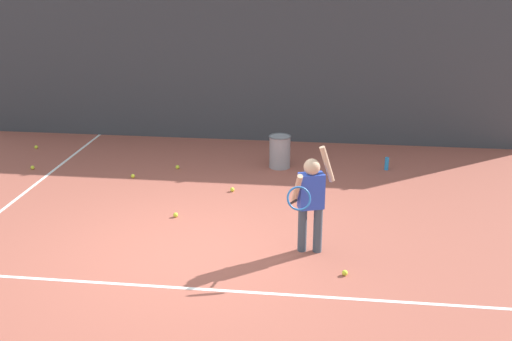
# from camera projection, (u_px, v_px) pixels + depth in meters

# --- Properties ---
(ground_plane) EXTENTS (20.00, 20.00, 0.00)m
(ground_plane) POSITION_uv_depth(u_px,v_px,m) (191.00, 250.00, 7.86)
(ground_plane) COLOR #9E5142
(court_line_baseline) EXTENTS (9.00, 0.05, 0.00)m
(court_line_baseline) POSITION_uv_depth(u_px,v_px,m) (172.00, 287.00, 6.99)
(court_line_baseline) COLOR white
(court_line_baseline) RESTS_ON ground
(court_line_sideline) EXTENTS (0.05, 9.00, 0.00)m
(court_line_sideline) POSITION_uv_depth(u_px,v_px,m) (5.00, 208.00, 9.14)
(court_line_sideline) COLOR white
(court_line_sideline) RESTS_ON ground
(back_fence_windscreen) EXTENTS (10.87, 0.08, 2.99)m
(back_fence_windscreen) POSITION_uv_depth(u_px,v_px,m) (245.00, 64.00, 11.97)
(back_fence_windscreen) COLOR #383D42
(back_fence_windscreen) RESTS_ON ground
(fence_post_1) EXTENTS (0.09, 0.09, 3.14)m
(fence_post_1) POSITION_uv_depth(u_px,v_px,m) (112.00, 57.00, 12.31)
(fence_post_1) COLOR slate
(fence_post_1) RESTS_ON ground
(fence_post_2) EXTENTS (0.09, 0.09, 3.14)m
(fence_post_2) POSITION_uv_depth(u_px,v_px,m) (246.00, 59.00, 12.00)
(fence_post_2) COLOR slate
(fence_post_2) RESTS_ON ground
(fence_post_3) EXTENTS (0.09, 0.09, 3.14)m
(fence_post_3) POSITION_uv_depth(u_px,v_px,m) (387.00, 62.00, 11.69)
(fence_post_3) COLOR slate
(fence_post_3) RESTS_ON ground
(tennis_player) EXTENTS (0.57, 0.74, 1.35)m
(tennis_player) POSITION_uv_depth(u_px,v_px,m) (311.00, 197.00, 7.59)
(tennis_player) COLOR #3F4C59
(tennis_player) RESTS_ON ground
(ball_hopper) EXTENTS (0.38, 0.38, 0.56)m
(ball_hopper) POSITION_uv_depth(u_px,v_px,m) (280.00, 151.00, 10.77)
(ball_hopper) COLOR gray
(ball_hopper) RESTS_ON ground
(water_bottle) EXTENTS (0.07, 0.07, 0.22)m
(water_bottle) POSITION_uv_depth(u_px,v_px,m) (387.00, 164.00, 10.70)
(water_bottle) COLOR #268CD8
(water_bottle) RESTS_ON ground
(tennis_ball_0) EXTENTS (0.07, 0.07, 0.07)m
(tennis_ball_0) POSITION_uv_depth(u_px,v_px,m) (33.00, 168.00, 10.74)
(tennis_ball_0) COLOR #CCE033
(tennis_ball_0) RESTS_ON ground
(tennis_ball_2) EXTENTS (0.07, 0.07, 0.07)m
(tennis_ball_2) POSITION_uv_depth(u_px,v_px,m) (176.00, 215.00, 8.83)
(tennis_ball_2) COLOR #CCE033
(tennis_ball_2) RESTS_ON ground
(tennis_ball_3) EXTENTS (0.07, 0.07, 0.07)m
(tennis_ball_3) POSITION_uv_depth(u_px,v_px,m) (133.00, 176.00, 10.34)
(tennis_ball_3) COLOR #CCE033
(tennis_ball_3) RESTS_ON ground
(tennis_ball_4) EXTENTS (0.07, 0.07, 0.07)m
(tennis_ball_4) POSITION_uv_depth(u_px,v_px,m) (232.00, 190.00, 9.76)
(tennis_ball_4) COLOR #CCE033
(tennis_ball_4) RESTS_ON ground
(tennis_ball_5) EXTENTS (0.07, 0.07, 0.07)m
(tennis_ball_5) POSITION_uv_depth(u_px,v_px,m) (36.00, 147.00, 11.85)
(tennis_ball_5) COLOR #CCE033
(tennis_ball_5) RESTS_ON ground
(tennis_ball_6) EXTENTS (0.07, 0.07, 0.07)m
(tennis_ball_6) POSITION_uv_depth(u_px,v_px,m) (177.00, 167.00, 10.76)
(tennis_ball_6) COLOR #CCE033
(tennis_ball_6) RESTS_ON ground
(tennis_ball_7) EXTENTS (0.07, 0.07, 0.07)m
(tennis_ball_7) POSITION_uv_depth(u_px,v_px,m) (345.00, 273.00, 7.24)
(tennis_ball_7) COLOR #CCE033
(tennis_ball_7) RESTS_ON ground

